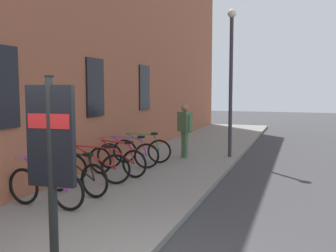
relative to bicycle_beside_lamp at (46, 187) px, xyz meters
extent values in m
plane|color=#38383A|center=(3.90, -3.62, -0.51)|extent=(60.00, 60.00, 0.00)
cube|color=gray|center=(5.90, -0.87, -0.45)|extent=(24.00, 3.50, 0.12)
cube|color=#9E563D|center=(6.90, 1.18, 4.21)|extent=(22.00, 0.60, 9.45)
cube|color=black|center=(-0.10, 0.86, 1.89)|extent=(0.90, 0.06, 1.60)
cube|color=black|center=(3.40, 0.86, 1.89)|extent=(0.90, 0.06, 1.60)
cube|color=black|center=(6.90, 0.86, 1.89)|extent=(0.90, 0.06, 1.60)
torus|color=black|center=(0.03, 0.53, -0.03)|extent=(0.10, 0.72, 0.72)
torus|color=black|center=(-0.03, -0.52, -0.03)|extent=(0.10, 0.72, 0.72)
cylinder|color=#8C338C|center=(0.00, -0.02, 0.25)|extent=(0.09, 1.02, 0.58)
cylinder|color=#8C338C|center=(0.00, 0.06, 0.50)|extent=(0.08, 0.85, 0.09)
cylinder|color=#8C338C|center=(-0.02, -0.44, 0.22)|extent=(0.05, 0.19, 0.51)
cube|color=black|center=(-0.02, -0.37, 0.51)|extent=(0.11, 0.21, 0.06)
cylinder|color=#8C338C|center=(0.03, 0.48, 0.57)|extent=(0.48, 0.05, 0.02)
torus|color=black|center=(1.06, 0.49, -0.03)|extent=(0.19, 0.72, 0.72)
torus|color=black|center=(0.87, -0.54, -0.03)|extent=(0.19, 0.72, 0.72)
cylinder|color=black|center=(0.96, -0.05, 0.25)|extent=(0.22, 1.01, 0.58)
cylinder|color=black|center=(0.98, 0.02, 0.50)|extent=(0.19, 0.84, 0.09)
cylinder|color=black|center=(0.89, -0.47, 0.22)|extent=(0.07, 0.19, 0.51)
cube|color=black|center=(0.90, -0.39, 0.51)|extent=(0.13, 0.21, 0.06)
cylinder|color=black|center=(1.05, 0.44, 0.57)|extent=(0.48, 0.11, 0.02)
torus|color=black|center=(1.79, 0.58, -0.03)|extent=(0.23, 0.71, 0.72)
torus|color=black|center=(2.04, -0.44, -0.03)|extent=(0.23, 0.71, 0.72)
cylinder|color=#B21E1E|center=(1.92, 0.05, 0.25)|extent=(0.28, 1.00, 0.58)
cylinder|color=#B21E1E|center=(1.91, 0.12, 0.50)|extent=(0.24, 0.84, 0.09)
cylinder|color=#B21E1E|center=(2.02, -0.37, 0.22)|extent=(0.08, 0.19, 0.51)
cube|color=black|center=(2.01, -0.29, 0.51)|extent=(0.14, 0.22, 0.06)
cylinder|color=#B21E1E|center=(1.80, 0.53, 0.57)|extent=(0.47, 0.14, 0.02)
torus|color=black|center=(2.90, 0.46, -0.03)|extent=(0.14, 0.72, 0.72)
torus|color=black|center=(2.77, -0.59, -0.03)|extent=(0.14, 0.72, 0.72)
cylinder|color=#B21E1E|center=(2.83, -0.09, 0.25)|extent=(0.15, 1.01, 0.58)
cylinder|color=#B21E1E|center=(2.84, -0.02, 0.50)|extent=(0.13, 0.85, 0.09)
cylinder|color=#B21E1E|center=(2.78, -0.51, 0.22)|extent=(0.06, 0.19, 0.51)
cube|color=black|center=(2.79, -0.44, 0.51)|extent=(0.12, 0.21, 0.06)
cylinder|color=#B21E1E|center=(2.89, 0.41, 0.57)|extent=(0.48, 0.08, 0.02)
torus|color=black|center=(3.61, 0.55, -0.03)|extent=(0.28, 0.70, 0.72)
torus|color=black|center=(3.93, -0.45, -0.03)|extent=(0.28, 0.70, 0.72)
cylinder|color=#8C338C|center=(3.78, 0.03, 0.25)|extent=(0.35, 0.98, 0.58)
cylinder|color=#8C338C|center=(3.75, 0.10, 0.50)|extent=(0.30, 0.82, 0.09)
cylinder|color=#8C338C|center=(3.91, -0.38, 0.22)|extent=(0.09, 0.19, 0.51)
cube|color=black|center=(3.88, -0.31, 0.51)|extent=(0.16, 0.22, 0.06)
cylinder|color=#8C338C|center=(3.62, 0.50, 0.57)|extent=(0.46, 0.17, 0.02)
torus|color=black|center=(4.48, 0.49, -0.03)|extent=(0.26, 0.71, 0.72)
torus|color=black|center=(4.78, -0.51, -0.03)|extent=(0.26, 0.71, 0.72)
cylinder|color=#267F3F|center=(4.64, -0.03, 0.25)|extent=(0.33, 0.99, 0.58)
cylinder|color=#267F3F|center=(4.62, 0.04, 0.50)|extent=(0.28, 0.83, 0.09)
cylinder|color=#267F3F|center=(4.76, -0.44, 0.22)|extent=(0.09, 0.19, 0.51)
cube|color=black|center=(4.74, -0.37, 0.51)|extent=(0.15, 0.22, 0.06)
cylinder|color=#267F3F|center=(4.49, 0.45, 0.57)|extent=(0.47, 0.16, 0.02)
cylinder|color=black|center=(-2.50, -1.99, 0.81)|extent=(0.10, 0.10, 2.40)
cube|color=black|center=(-2.50, -1.99, 1.36)|extent=(0.12, 0.55, 1.10)
cube|color=red|center=(-2.50, -1.99, 1.53)|extent=(0.13, 0.50, 0.16)
cylinder|color=#4C724C|center=(5.90, -1.03, 0.04)|extent=(0.12, 0.12, 0.85)
cylinder|color=#4C724C|center=(6.00, -0.89, 0.04)|extent=(0.12, 0.12, 0.85)
cube|color=#4C724C|center=(5.95, -0.96, 0.78)|extent=(0.49, 0.55, 0.64)
sphere|color=#8C664C|center=(5.95, -0.96, 1.23)|extent=(0.23, 0.23, 0.23)
cylinder|color=#4C724C|center=(5.79, -1.18, 0.74)|extent=(0.10, 0.10, 0.57)
cylinder|color=#4C724C|center=(6.11, -0.73, 0.74)|extent=(0.10, 0.10, 0.57)
cylinder|color=#333338|center=(6.61, -2.32, 1.88)|extent=(0.12, 0.12, 4.53)
sphere|color=silver|center=(6.61, -2.32, 4.26)|extent=(0.28, 0.28, 0.28)
camera|label=1|loc=(-5.96, -4.54, 1.88)|focal=41.06mm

